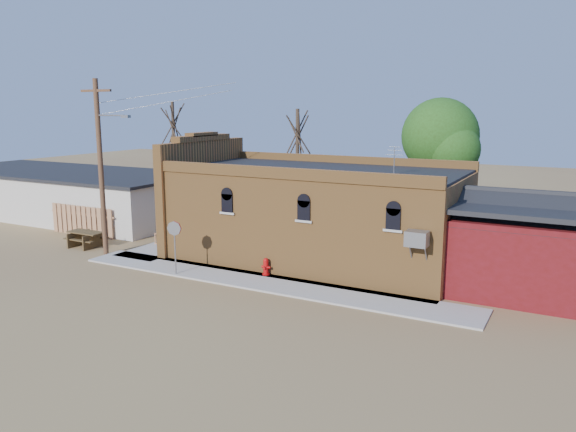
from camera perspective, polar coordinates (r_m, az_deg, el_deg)
The scene contains 15 objects.
ground at distance 24.92m, azimuth -6.70°, elevation -6.82°, with size 120.00×120.00×0.00m, color brown.
sidewalk_south at distance 24.85m, azimuth -2.64°, elevation -6.71°, with size 19.00×2.20×0.08m, color #9E9991.
sidewalk_west at distance 33.18m, azimuth -9.73°, elevation -2.32°, with size 2.60×10.00×0.08m, color #9E9991.
brick_bar at distance 28.14m, azimuth 2.36°, elevation 0.23°, with size 16.40×7.97×6.30m.
red_shed at distance 25.55m, azimuth 22.68°, elevation -1.89°, with size 5.40×6.40×4.30m.
storage_building at distance 43.06m, azimuth -21.62°, elevation 2.22°, with size 20.40×8.40×3.17m.
wood_fence at distance 35.83m, azimuth -20.20°, elevation -0.45°, with size 5.20×0.10×1.80m, color #B07A4F, non-canonical shape.
utility_pole at distance 30.14m, azimuth -18.44°, elevation 5.07°, with size 3.12×0.26×9.00m.
tree_bare_near at distance 36.47m, azimuth 0.97°, elevation 8.44°, with size 2.80×2.80×7.65m.
tree_bare_far at distance 43.39m, azimuth -11.59°, elevation 9.15°, with size 2.80×2.80×8.16m.
tree_leafy at distance 33.82m, azimuth 15.19°, elevation 7.81°, with size 4.40×4.40×8.15m.
fire_hydrant at distance 25.62m, azimuth -2.26°, elevation -5.16°, with size 0.46×0.44×0.79m.
stop_sign at distance 25.92m, azimuth -11.46°, elevation -1.75°, with size 0.65×0.24×2.46m.
trash_barrel at distance 30.66m, azimuth -11.02°, elevation -2.70°, with size 0.46×0.46×0.71m, color navy.
picnic_table at distance 32.90m, azimuth -19.81°, elevation -2.00°, with size 2.08×1.62×0.86m.
Camera 1 is at (13.67, -19.40, 7.59)m, focal length 35.00 mm.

